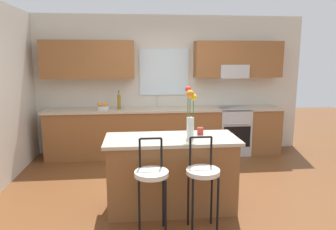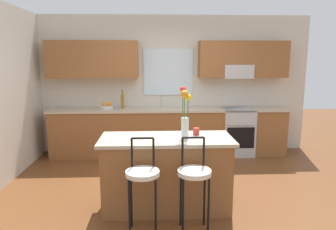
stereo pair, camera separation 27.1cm
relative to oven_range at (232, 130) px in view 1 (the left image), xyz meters
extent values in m
plane|color=brown|center=(-1.33, -1.68, -0.46)|extent=(14.00, 14.00, 0.00)
cube|color=beige|center=(-1.33, 0.38, 0.89)|extent=(5.60, 0.12, 2.70)
cube|color=brown|center=(-2.78, 0.15, 1.39)|extent=(1.71, 0.34, 0.70)
cube|color=brown|center=(0.11, 0.15, 1.39)|extent=(1.71, 0.34, 0.70)
cube|color=silver|center=(-1.33, 0.31, 1.14)|extent=(0.97, 0.03, 0.90)
cube|color=#B7BABC|center=(0.00, 0.12, 1.16)|extent=(0.56, 0.36, 0.26)
cube|color=brown|center=(-1.33, 0.02, -0.02)|extent=(4.50, 0.60, 0.88)
cube|color=#BCAD93|center=(-1.33, 0.02, 0.44)|extent=(4.56, 0.64, 0.04)
cube|color=#B7BABC|center=(-1.48, 0.02, 0.39)|extent=(0.54, 0.38, 0.11)
cylinder|color=#B7BABC|center=(-1.48, 0.18, 0.57)|extent=(0.02, 0.02, 0.22)
cylinder|color=#B7BABC|center=(-1.48, 0.12, 0.68)|extent=(0.02, 0.12, 0.02)
cube|color=#B7BABC|center=(0.00, 0.00, 0.00)|extent=(0.60, 0.60, 0.92)
cube|color=black|center=(0.00, -0.29, -0.06)|extent=(0.52, 0.02, 0.40)
cylinder|color=#B7BABC|center=(0.00, -0.33, 0.20)|extent=(0.50, 0.02, 0.02)
cube|color=brown|center=(-1.48, -2.22, -0.02)|extent=(1.54, 0.62, 0.88)
cube|color=#BCAD93|center=(-1.48, -2.22, 0.44)|extent=(1.62, 0.70, 0.04)
cylinder|color=black|center=(-1.89, -2.93, -0.13)|extent=(0.02, 0.02, 0.66)
cylinder|color=black|center=(-1.62, -2.93, -0.13)|extent=(0.02, 0.02, 0.66)
cylinder|color=black|center=(-1.89, -2.66, -0.13)|extent=(0.02, 0.02, 0.66)
cylinder|color=black|center=(-1.62, -2.66, -0.13)|extent=(0.02, 0.02, 0.66)
cylinder|color=silver|center=(-1.75, -2.79, 0.23)|extent=(0.36, 0.36, 0.05)
cylinder|color=black|center=(-1.87, -2.66, 0.41)|extent=(0.02, 0.02, 0.32)
cylinder|color=black|center=(-1.64, -2.66, 0.41)|extent=(0.02, 0.02, 0.32)
cylinder|color=black|center=(-1.75, -2.66, 0.57)|extent=(0.23, 0.02, 0.02)
cylinder|color=black|center=(-1.34, -2.93, -0.13)|extent=(0.02, 0.02, 0.66)
cylinder|color=black|center=(-1.07, -2.93, -0.13)|extent=(0.02, 0.02, 0.66)
cylinder|color=black|center=(-1.34, -2.66, -0.13)|extent=(0.02, 0.02, 0.66)
cylinder|color=black|center=(-1.07, -2.66, -0.13)|extent=(0.02, 0.02, 0.66)
cylinder|color=silver|center=(-1.20, -2.79, 0.23)|extent=(0.36, 0.36, 0.05)
cylinder|color=black|center=(-1.32, -2.66, 0.41)|extent=(0.02, 0.02, 0.32)
cylinder|color=black|center=(-1.09, -2.66, 0.41)|extent=(0.02, 0.02, 0.32)
cylinder|color=black|center=(-1.20, -2.66, 0.57)|extent=(0.23, 0.02, 0.02)
cylinder|color=silver|center=(-1.26, -2.29, 0.59)|extent=(0.09, 0.09, 0.26)
cylinder|color=#3D722D|center=(-1.22, -2.30, 0.75)|extent=(0.01, 0.01, 0.43)
sphere|color=yellow|center=(-1.22, -2.30, 0.97)|extent=(0.08, 0.08, 0.08)
cylinder|color=#3D722D|center=(-1.28, -2.25, 0.80)|extent=(0.01, 0.01, 0.52)
sphere|color=red|center=(-1.28, -2.25, 1.05)|extent=(0.07, 0.07, 0.07)
cylinder|color=#3D722D|center=(-1.27, -2.32, 0.77)|extent=(0.01, 0.01, 0.47)
sphere|color=orange|center=(-1.27, -2.32, 1.01)|extent=(0.09, 0.09, 0.09)
cylinder|color=#A52D28|center=(-1.09, -2.10, 0.51)|extent=(0.08, 0.08, 0.09)
cylinder|color=silver|center=(-2.53, 0.02, 0.49)|extent=(0.24, 0.24, 0.06)
sphere|color=orange|center=(-2.47, 0.02, 0.56)|extent=(0.08, 0.08, 0.08)
sphere|color=orange|center=(-2.58, 0.02, 0.56)|extent=(0.07, 0.07, 0.07)
cylinder|color=olive|center=(-2.22, 0.02, 0.59)|extent=(0.06, 0.06, 0.27)
cylinder|color=olive|center=(-2.22, 0.02, 0.76)|extent=(0.03, 0.03, 0.07)
cylinder|color=black|center=(-2.22, 0.02, 0.80)|extent=(0.03, 0.03, 0.02)
camera|label=1|loc=(-1.90, -5.91, 1.42)|focal=33.44mm
camera|label=2|loc=(-1.63, -5.93, 1.42)|focal=33.44mm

